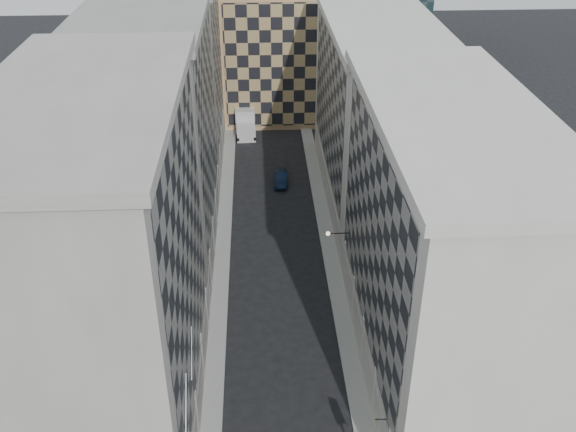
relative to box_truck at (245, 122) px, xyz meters
name	(u,v)px	position (x,y,z in m)	size (l,w,h in m)	color
sidewalk_west	(222,257)	(-2.07, -30.31, -1.44)	(1.50, 100.00, 0.15)	gray
sidewalk_east	(330,254)	(8.43, -30.31, -1.44)	(1.50, 100.00, 0.15)	gray
bldg_left_a	(109,276)	(-7.70, -49.31, 10.31)	(10.80, 22.80, 23.70)	gray
bldg_left_b	(155,138)	(-7.70, -27.31, 9.81)	(10.80, 22.80, 22.70)	gray
bldg_left_c	(179,69)	(-7.70, -5.31, 9.31)	(10.80, 22.80, 21.70)	gray
bldg_right_a	(439,250)	(14.06, -45.31, 8.81)	(10.80, 26.80, 20.70)	beige
bldg_right_b	(374,113)	(14.08, -18.31, 8.33)	(10.80, 28.80, 19.70)	beige
tan_block	(280,48)	(5.18, 7.59, 7.92)	(16.80, 14.80, 18.80)	tan
flagpoles_left	(189,377)	(-2.72, -54.31, 6.48)	(0.10, 6.33, 2.33)	gray
bracket_lamp	(330,234)	(7.56, -36.31, 4.68)	(1.98, 0.36, 0.36)	black
box_truck	(245,122)	(0.00, 0.00, 0.00)	(2.91, 6.47, 3.48)	silver
dark_car	(281,178)	(4.25, -15.26, -0.82)	(1.47, 4.20, 1.39)	#0E1B33
shop_sign	(378,423)	(8.61, -54.63, 2.32)	(0.73, 0.64, 0.71)	black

